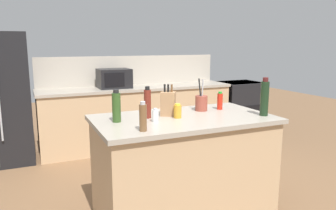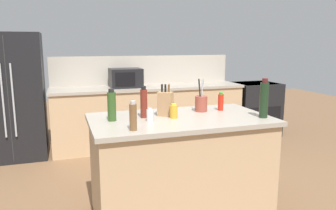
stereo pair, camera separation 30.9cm
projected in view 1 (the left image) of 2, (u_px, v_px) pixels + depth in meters
The scene contains 14 objects.
back_counter_run at pixel (138, 116), 5.14m from camera, with size 2.99×0.66×0.94m.
wall_backsplash at pixel (131, 70), 5.30m from camera, with size 2.95×0.03×0.46m, color #B2A899.
kitchen_island at pixel (183, 166), 3.04m from camera, with size 1.61×0.91×0.94m.
range_oven at pixel (239, 107), 5.90m from camera, with size 0.76×0.65×0.92m.
microwave at pixel (114, 78), 4.88m from camera, with size 0.47×0.39×0.28m.
knife_block at pixel (168, 103), 2.99m from camera, with size 0.16×0.16×0.29m.
utensil_crock at pixel (201, 102), 3.22m from camera, with size 0.12×0.12×0.32m.
vinegar_bottle at pixel (148, 103), 2.89m from camera, with size 0.06×0.06×0.28m.
hot_sauce_bottle at pixel (220, 101), 3.29m from camera, with size 0.05×0.05×0.18m.
salt_shaker at pixel (155, 115), 2.77m from camera, with size 0.06×0.06×0.12m.
pepper_grinder at pixel (143, 117), 2.46m from camera, with size 0.06×0.06×0.23m.
honey_jar at pixel (178, 111), 2.91m from camera, with size 0.07×0.07×0.13m.
olive_oil_bottle at pixel (116, 107), 2.75m from camera, with size 0.07×0.07×0.28m.
wine_bottle at pixel (265, 98), 2.99m from camera, with size 0.08×0.08×0.35m.
Camera 1 is at (-1.29, -2.59, 1.59)m, focal length 35.00 mm.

